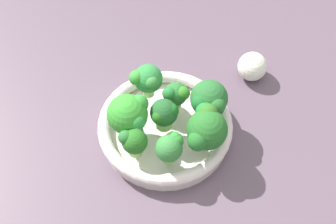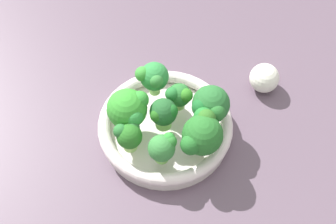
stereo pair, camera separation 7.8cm
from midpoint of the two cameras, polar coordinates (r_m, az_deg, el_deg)
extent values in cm
cube|color=#5A4858|center=(90.56, -2.68, -2.70)|extent=(130.00, 130.00, 2.50)
cylinder|color=silver|center=(88.36, -2.53, -2.38)|extent=(22.13, 22.13, 1.73)
torus|color=silver|center=(86.75, -2.58, -1.70)|extent=(23.05, 23.05, 2.11)
cylinder|color=#87C15A|center=(87.12, -1.71, 1.00)|extent=(2.04, 2.04, 1.81)
sphere|color=#286E2E|center=(85.34, -1.75, 1.87)|extent=(4.01, 4.01, 4.01)
sphere|color=#246F2F|center=(84.03, -2.39, 1.85)|extent=(2.33, 2.33, 2.33)
sphere|color=#307A22|center=(84.28, -0.97, 1.93)|extent=(2.38, 2.38, 2.38)
cylinder|color=#75B950|center=(81.41, -2.65, -5.12)|extent=(2.27, 2.27, 1.79)
sphere|color=#357E39|center=(79.42, -2.72, -4.30)|extent=(4.35, 4.35, 4.35)
sphere|color=#2E7D30|center=(79.09, -1.86, -3.44)|extent=(2.23, 2.23, 2.23)
sphere|color=#2C8830|center=(79.08, -2.03, -3.11)|extent=(1.97, 1.97, 1.97)
cylinder|color=#91C769|center=(88.44, -4.70, 2.39)|extent=(1.93, 1.93, 2.64)
sphere|color=#2E853D|center=(86.13, -4.83, 3.57)|extent=(4.95, 4.95, 4.95)
sphere|color=#36823A|center=(84.53, -4.50, 3.12)|extent=(2.44, 2.44, 2.44)
sphere|color=green|center=(85.26, -6.16, 3.65)|extent=(2.60, 2.60, 2.60)
cylinder|color=#9DCE6A|center=(82.43, -6.38, -4.29)|extent=(2.28, 2.28, 1.90)
sphere|color=#256920|center=(80.47, -6.53, -3.46)|extent=(4.15, 4.15, 4.15)
sphere|color=#276C2D|center=(79.91, -7.57, -3.02)|extent=(2.32, 2.32, 2.32)
sphere|color=#29682E|center=(80.69, -6.34, -2.46)|extent=(2.43, 2.43, 2.43)
cylinder|color=#8BD066|center=(84.88, -7.05, -1.65)|extent=(2.70, 2.70, 2.00)
sphere|color=green|center=(82.27, -7.27, -0.45)|extent=(6.65, 6.65, 6.65)
sphere|color=#2F8D2F|center=(81.62, -5.95, 0.75)|extent=(2.96, 2.96, 2.96)
sphere|color=green|center=(80.86, -6.41, -1.19)|extent=(3.26, 3.26, 3.26)
cylinder|color=#8AC763|center=(82.81, 1.57, -3.33)|extent=(2.21, 2.21, 1.88)
sphere|color=#256827|center=(80.20, 1.62, -2.19)|extent=(6.57, 6.57, 6.57)
sphere|color=#226726|center=(78.69, 0.51, -3.43)|extent=(3.29, 3.29, 3.29)
sphere|color=#2E6922|center=(80.17, 1.75, -0.37)|extent=(3.19, 3.19, 3.19)
sphere|color=#21752C|center=(80.74, 1.44, -0.25)|extent=(3.28, 3.28, 3.28)
cylinder|color=#8CCC62|center=(84.64, -3.20, -1.23)|extent=(2.74, 2.74, 2.25)
sphere|color=#205728|center=(82.48, -3.28, -0.23)|extent=(4.56, 4.56, 4.56)
sphere|color=#1A5C20|center=(81.85, -2.40, -0.05)|extent=(2.55, 2.55, 2.55)
sphere|color=#23631B|center=(81.36, -3.85, -0.74)|extent=(2.13, 2.13, 2.13)
cylinder|color=#7FBF5D|center=(86.28, 1.90, 0.19)|extent=(2.32, 2.32, 1.78)
sphere|color=#26662D|center=(83.89, 1.95, 1.34)|extent=(6.29, 6.29, 6.29)
sphere|color=#1A6228|center=(82.37, 0.97, 0.84)|extent=(3.09, 3.09, 3.09)
sphere|color=#276A2B|center=(82.26, 2.64, 0.52)|extent=(3.26, 3.26, 3.26)
sphere|color=white|center=(95.20, 7.07, 4.92)|extent=(5.43, 5.43, 5.43)
camera|label=1|loc=(0.04, -92.69, -3.88)|focal=54.65mm
camera|label=2|loc=(0.04, 87.31, 3.88)|focal=54.65mm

